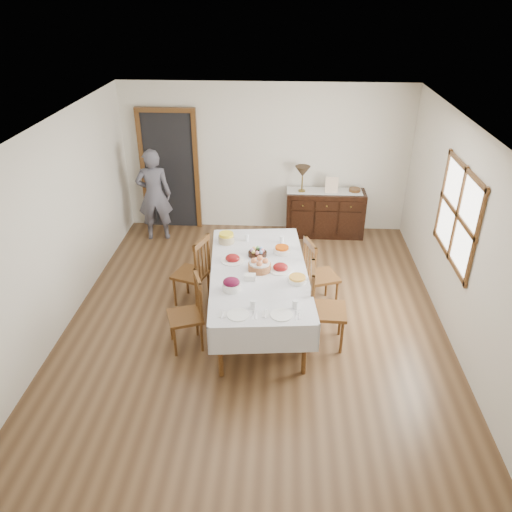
# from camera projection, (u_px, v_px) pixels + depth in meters

# --- Properties ---
(ground) EXTENTS (6.00, 6.00, 0.00)m
(ground) POSITION_uv_depth(u_px,v_px,m) (256.00, 321.00, 6.72)
(ground) COLOR brown
(room_shell) EXTENTS (5.02, 6.02, 2.65)m
(room_shell) POSITION_uv_depth(u_px,v_px,m) (246.00, 196.00, 6.31)
(room_shell) COLOR white
(room_shell) RESTS_ON ground
(dining_table) EXTENTS (1.44, 2.49, 0.82)m
(dining_table) POSITION_uv_depth(u_px,v_px,m) (259.00, 276.00, 6.35)
(dining_table) COLOR silver
(dining_table) RESTS_ON ground
(chair_left_near) EXTENTS (0.52, 0.52, 0.98)m
(chair_left_near) POSITION_uv_depth(u_px,v_px,m) (189.00, 312.00, 6.06)
(chair_left_near) COLOR #543216
(chair_left_near) RESTS_ON ground
(chair_left_far) EXTENTS (0.55, 0.55, 1.04)m
(chair_left_far) POSITION_uv_depth(u_px,v_px,m) (194.00, 271.00, 6.86)
(chair_left_far) COLOR #543216
(chair_left_far) RESTS_ON ground
(chair_right_near) EXTENTS (0.47, 0.47, 1.09)m
(chair_right_near) POSITION_uv_depth(u_px,v_px,m) (323.00, 306.00, 6.07)
(chair_right_near) COLOR #543216
(chair_right_near) RESTS_ON ground
(chair_right_far) EXTENTS (0.54, 0.54, 1.02)m
(chair_right_far) POSITION_uv_depth(u_px,v_px,m) (318.00, 273.00, 6.83)
(chair_right_far) COLOR #543216
(chair_right_far) RESTS_ON ground
(sideboard) EXTENTS (1.36, 0.50, 0.82)m
(sideboard) POSITION_uv_depth(u_px,v_px,m) (325.00, 213.00, 8.85)
(sideboard) COLOR black
(sideboard) RESTS_ON ground
(person) EXTENTS (0.59, 0.44, 1.73)m
(person) POSITION_uv_depth(u_px,v_px,m) (154.00, 192.00, 8.51)
(person) COLOR #504F5B
(person) RESTS_ON ground
(bread_basket) EXTENTS (0.29, 0.29, 0.17)m
(bread_basket) POSITION_uv_depth(u_px,v_px,m) (259.00, 265.00, 6.27)
(bread_basket) COLOR brown
(bread_basket) RESTS_ON dining_table
(egg_basket) EXTENTS (0.25, 0.25, 0.11)m
(egg_basket) POSITION_uv_depth(u_px,v_px,m) (257.00, 253.00, 6.63)
(egg_basket) COLOR black
(egg_basket) RESTS_ON dining_table
(ham_platter_a) EXTENTS (0.31, 0.31, 0.11)m
(ham_platter_a) POSITION_uv_depth(u_px,v_px,m) (233.00, 259.00, 6.50)
(ham_platter_a) COLOR white
(ham_platter_a) RESTS_ON dining_table
(ham_platter_b) EXTENTS (0.31, 0.31, 0.11)m
(ham_platter_b) POSITION_uv_depth(u_px,v_px,m) (280.00, 268.00, 6.30)
(ham_platter_b) COLOR white
(ham_platter_b) RESTS_ON dining_table
(beet_bowl) EXTENTS (0.22, 0.22, 0.16)m
(beet_bowl) POSITION_uv_depth(u_px,v_px,m) (231.00, 284.00, 5.87)
(beet_bowl) COLOR white
(beet_bowl) RESTS_ON dining_table
(carrot_bowl) EXTENTS (0.22, 0.22, 0.10)m
(carrot_bowl) POSITION_uv_depth(u_px,v_px,m) (282.00, 250.00, 6.68)
(carrot_bowl) COLOR white
(carrot_bowl) RESTS_ON dining_table
(pineapple_bowl) EXTENTS (0.22, 0.22, 0.14)m
(pineapple_bowl) POSITION_uv_depth(u_px,v_px,m) (226.00, 238.00, 6.95)
(pineapple_bowl) COLOR tan
(pineapple_bowl) RESTS_ON dining_table
(casserole_dish) EXTENTS (0.23, 0.23, 0.08)m
(casserole_dish) POSITION_uv_depth(u_px,v_px,m) (297.00, 279.00, 6.04)
(casserole_dish) COLOR white
(casserole_dish) RESTS_ON dining_table
(butter_dish) EXTENTS (0.15, 0.10, 0.07)m
(butter_dish) POSITION_uv_depth(u_px,v_px,m) (250.00, 277.00, 6.09)
(butter_dish) COLOR white
(butter_dish) RESTS_ON dining_table
(setting_left) EXTENTS (0.43, 0.31, 0.10)m
(setting_left) POSITION_uv_depth(u_px,v_px,m) (243.00, 311.00, 5.48)
(setting_left) COLOR white
(setting_left) RESTS_ON dining_table
(setting_right) EXTENTS (0.43, 0.31, 0.10)m
(setting_right) POSITION_uv_depth(u_px,v_px,m) (286.00, 311.00, 5.48)
(setting_right) COLOR white
(setting_right) RESTS_ON dining_table
(glass_far_a) EXTENTS (0.06, 0.06, 0.10)m
(glass_far_a) POSITION_uv_depth(u_px,v_px,m) (247.00, 238.00, 7.00)
(glass_far_a) COLOR white
(glass_far_a) RESTS_ON dining_table
(glass_far_b) EXTENTS (0.07, 0.07, 0.10)m
(glass_far_b) POSITION_uv_depth(u_px,v_px,m) (282.00, 239.00, 6.95)
(glass_far_b) COLOR white
(glass_far_b) RESTS_ON dining_table
(runner) EXTENTS (1.30, 0.35, 0.01)m
(runner) POSITION_uv_depth(u_px,v_px,m) (324.00, 191.00, 8.67)
(runner) COLOR silver
(runner) RESTS_ON sideboard
(table_lamp) EXTENTS (0.26, 0.26, 0.46)m
(table_lamp) POSITION_uv_depth(u_px,v_px,m) (303.00, 172.00, 8.48)
(table_lamp) COLOR brown
(table_lamp) RESTS_ON sideboard
(picture_frame) EXTENTS (0.22, 0.08, 0.28)m
(picture_frame) POSITION_uv_depth(u_px,v_px,m) (332.00, 185.00, 8.54)
(picture_frame) COLOR beige
(picture_frame) RESTS_ON sideboard
(deco_bowl) EXTENTS (0.20, 0.20, 0.06)m
(deco_bowl) POSITION_uv_depth(u_px,v_px,m) (355.00, 190.00, 8.64)
(deco_bowl) COLOR #543216
(deco_bowl) RESTS_ON sideboard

